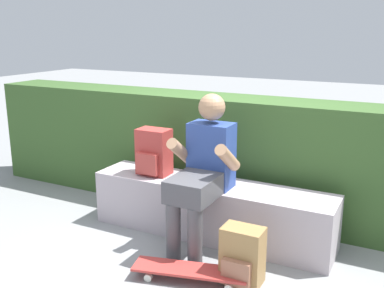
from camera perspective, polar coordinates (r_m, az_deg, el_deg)
name	(u,v)px	position (r m, az deg, el deg)	size (l,w,h in m)	color
ground_plane	(195,249)	(3.68, 0.36, -13.10)	(24.00, 24.00, 0.00)	gray
bench_main	(211,209)	(3.81, 2.35, -8.23)	(2.05, 0.44, 0.46)	#B1A4AC
person_skater	(203,168)	(3.47, 1.42, -3.02)	(0.49, 0.62, 1.21)	#2D4793
skateboard_near_person	(190,271)	(3.24, -0.25, -15.68)	(0.82, 0.39, 0.09)	#BC3833
backpack_on_bench	(153,153)	(3.91, -4.88, -1.09)	(0.28, 0.23, 0.40)	#B23833
backpack_on_ground	(242,257)	(3.18, 6.32, -13.94)	(0.28, 0.23, 0.40)	#A37A47
hedge_row	(236,155)	(4.24, 5.59, -1.43)	(5.44, 0.51, 1.09)	#365728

